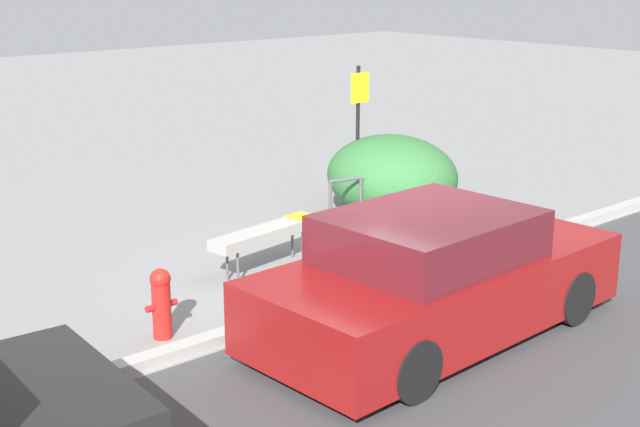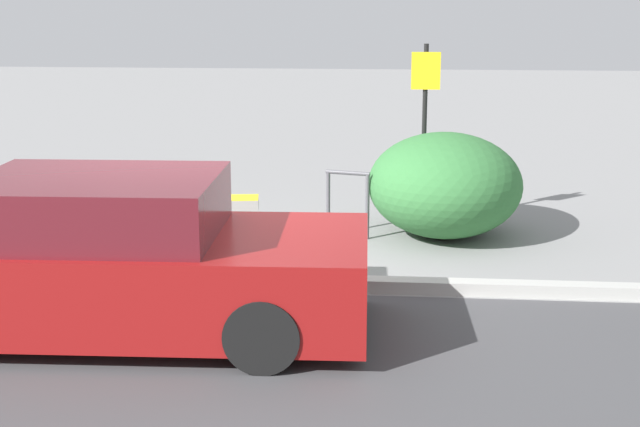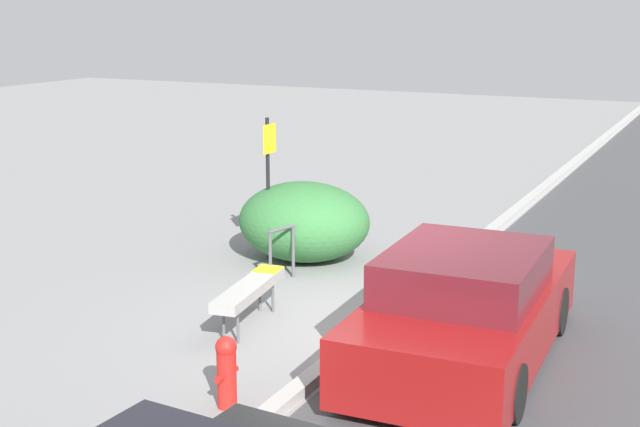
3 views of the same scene
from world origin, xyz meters
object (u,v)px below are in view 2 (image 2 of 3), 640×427
bench (186,205)px  sign_post (425,118)px  parked_car_near (116,261)px  bike_rack (348,197)px

bench → sign_post: size_ratio=0.75×
sign_post → parked_car_near: bearing=-123.6°
bench → bike_rack: bearing=7.9°
bench → bike_rack: bike_rack is taller
sign_post → bike_rack: bearing=-141.6°
parked_car_near → bench: bearing=89.2°
bike_rack → parked_car_near: 3.81m
bench → bike_rack: size_ratio=2.10×
bench → bike_rack: (1.86, 0.54, 0.01)m
bench → bike_rack: 1.94m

